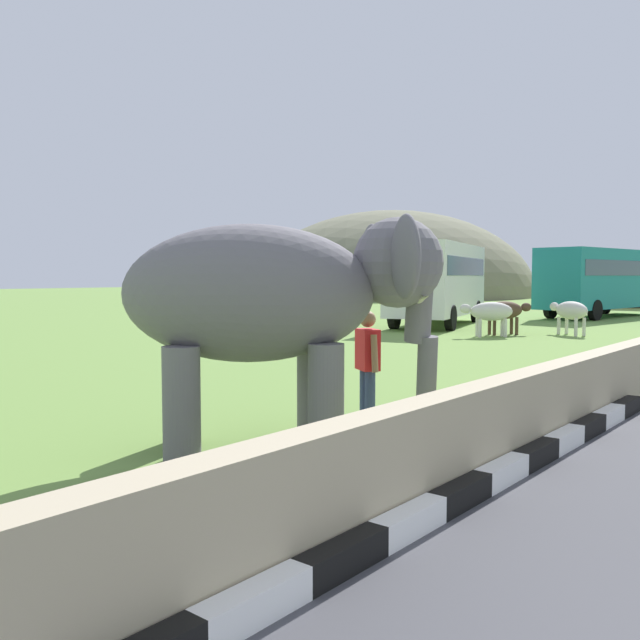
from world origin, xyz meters
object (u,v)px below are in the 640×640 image
(elephant, at_px, (281,297))
(person_handler, at_px, (368,362))
(bus_white, at_px, (438,277))
(cow_mid, at_px, (571,311))
(bus_teal, at_px, (601,277))
(cow_far, at_px, (504,311))
(cow_near, at_px, (490,312))

(elephant, relative_size, person_handler, 2.36)
(bus_white, relative_size, cow_mid, 4.67)
(bus_teal, xyz_separation_m, cow_mid, (-11.88, -2.54, -1.21))
(bus_teal, height_order, cow_far, bus_teal)
(person_handler, height_order, bus_white, bus_white)
(elephant, height_order, cow_mid, elephant)
(elephant, bearing_deg, cow_far, 15.36)
(elephant, relative_size, cow_far, 2.20)
(bus_teal, bearing_deg, person_handler, -169.16)
(elephant, height_order, cow_near, elephant)
(bus_teal, height_order, cow_mid, bus_teal)
(cow_far, bearing_deg, elephant, -164.64)
(person_handler, bearing_deg, cow_far, 17.50)
(elephant, distance_m, cow_near, 16.60)
(person_handler, height_order, cow_near, person_handler)
(elephant, bearing_deg, bus_white, 24.40)
(cow_near, bearing_deg, elephant, -163.50)
(elephant, xyz_separation_m, cow_near, (15.89, 4.71, -1.02))
(bus_white, xyz_separation_m, cow_far, (-2.57, -4.21, -1.21))
(bus_white, bearing_deg, cow_far, -121.44)
(elephant, xyz_separation_m, bus_teal, (30.28, 5.30, 0.19))
(cow_near, bearing_deg, person_handler, -161.10)
(person_handler, bearing_deg, bus_teal, 10.84)
(person_handler, relative_size, cow_mid, 0.90)
(bus_white, height_order, cow_near, bus_white)
(person_handler, xyz_separation_m, cow_far, (15.41, 4.86, -0.06))
(elephant, height_order, cow_far, elephant)
(bus_white, distance_m, cow_near, 5.70)
(person_handler, xyz_separation_m, bus_teal, (28.68, 5.49, 1.16))
(cow_mid, bearing_deg, bus_teal, 12.08)
(cow_mid, distance_m, cow_far, 2.37)
(elephant, xyz_separation_m, person_handler, (1.60, -0.19, -0.96))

